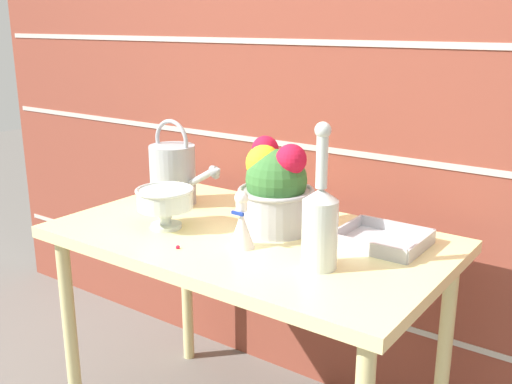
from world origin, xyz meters
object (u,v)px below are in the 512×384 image
at_px(watering_can, 174,173).
at_px(crystal_pedestal_bowl, 165,200).
at_px(glass_decanter, 320,221).
at_px(flower_planter, 275,189).
at_px(wire_tray, 382,241).
at_px(figurine_vase, 242,225).

bearing_deg(watering_can, crystal_pedestal_bowl, -52.74).
distance_m(watering_can, glass_decanter, 0.72).
xyz_separation_m(crystal_pedestal_bowl, flower_planter, (0.28, 0.18, 0.04)).
height_order(glass_decanter, wire_tray, glass_decanter).
relative_size(watering_can, wire_tray, 1.28).
height_order(crystal_pedestal_bowl, wire_tray, crystal_pedestal_bowl).
bearing_deg(crystal_pedestal_bowl, figurine_vase, 0.61).
distance_m(glass_decanter, wire_tray, 0.28).
relative_size(crystal_pedestal_bowl, flower_planter, 0.64).
bearing_deg(glass_decanter, watering_can, 163.98).
height_order(watering_can, figurine_vase, watering_can).
bearing_deg(watering_can, flower_planter, -2.92).
xyz_separation_m(watering_can, glass_decanter, (0.69, -0.20, 0.02)).
height_order(watering_can, crystal_pedestal_bowl, watering_can).
height_order(crystal_pedestal_bowl, figurine_vase, figurine_vase).
distance_m(watering_can, wire_tray, 0.76).
distance_m(crystal_pedestal_bowl, wire_tray, 0.65).
height_order(figurine_vase, wire_tray, figurine_vase).
relative_size(watering_can, glass_decanter, 0.80).
relative_size(watering_can, flower_planter, 1.08).
height_order(crystal_pedestal_bowl, flower_planter, flower_planter).
height_order(glass_decanter, figurine_vase, glass_decanter).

